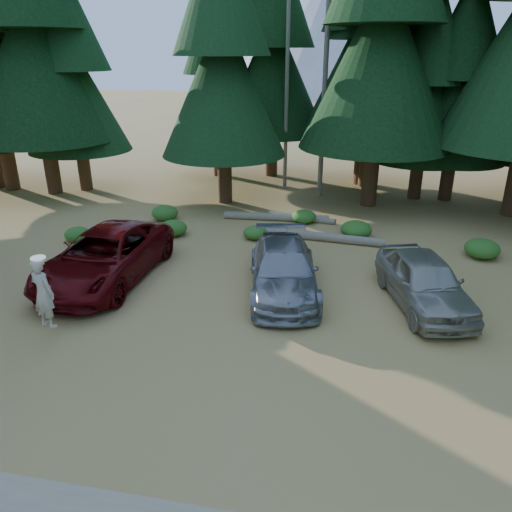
# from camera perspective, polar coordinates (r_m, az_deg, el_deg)

# --- Properties ---
(ground) EXTENTS (160.00, 160.00, 0.00)m
(ground) POSITION_cam_1_polar(r_m,az_deg,el_deg) (12.72, -1.58, -10.32)
(ground) COLOR #AB8B48
(ground) RESTS_ON ground
(forest_belt_north) EXTENTS (36.00, 7.00, 22.00)m
(forest_belt_north) POSITION_cam_1_polar(r_m,az_deg,el_deg) (26.44, 5.58, 7.29)
(forest_belt_north) COLOR black
(forest_belt_north) RESTS_ON ground
(snag_front) EXTENTS (0.24, 0.24, 12.00)m
(snag_front) POSITION_cam_1_polar(r_m,az_deg,el_deg) (24.98, 7.94, 20.26)
(snag_front) COLOR #72675B
(snag_front) RESTS_ON ground
(snag_back) EXTENTS (0.20, 0.20, 10.00)m
(snag_back) POSITION_cam_1_polar(r_m,az_deg,el_deg) (26.73, 3.54, 18.40)
(snag_back) COLOR #72675B
(snag_back) RESTS_ON ground
(mountain_peak) EXTENTS (48.00, 50.00, 28.00)m
(mountain_peak) POSITION_cam_1_polar(r_m,az_deg,el_deg) (98.95, 9.12, 25.62)
(mountain_peak) COLOR gray
(mountain_peak) RESTS_ON ground
(red_pickup) EXTENTS (2.84, 5.88, 1.61)m
(red_pickup) POSITION_cam_1_polar(r_m,az_deg,el_deg) (16.58, -16.88, -0.04)
(red_pickup) COLOR #57070A
(red_pickup) RESTS_ON ground
(silver_minivan_center) EXTENTS (2.90, 5.22, 1.43)m
(silver_minivan_center) POSITION_cam_1_polar(r_m,az_deg,el_deg) (15.16, 3.16, -1.59)
(silver_minivan_center) COLOR gray
(silver_minivan_center) RESTS_ON ground
(silver_minivan_right) EXTENTS (2.93, 4.75, 1.51)m
(silver_minivan_right) POSITION_cam_1_polar(r_m,az_deg,el_deg) (15.11, 18.67, -2.73)
(silver_minivan_right) COLOR #A9A496
(silver_minivan_right) RESTS_ON ground
(frisbee_player) EXTENTS (0.79, 0.64, 1.89)m
(frisbee_player) POSITION_cam_1_polar(r_m,az_deg,el_deg) (13.53, -23.17, -3.90)
(frisbee_player) COLOR beige
(frisbee_player) RESTS_ON ground
(log_left) EXTENTS (4.57, 0.57, 0.33)m
(log_left) POSITION_cam_1_polar(r_m,az_deg,el_deg) (21.77, 2.28, 4.47)
(log_left) COLOR #72675B
(log_left) RESTS_ON ground
(log_mid) EXTENTS (2.98, 0.86, 0.25)m
(log_mid) POSITION_cam_1_polar(r_m,az_deg,el_deg) (21.87, 5.26, 4.37)
(log_mid) COLOR #72675B
(log_mid) RESTS_ON ground
(log_right) EXTENTS (5.25, 0.85, 0.34)m
(log_right) POSITION_cam_1_polar(r_m,az_deg,el_deg) (19.59, 6.91, 2.26)
(log_right) COLOR #72675B
(log_right) RESTS_ON ground
(shrub_far_left) EXTENTS (1.15, 1.15, 0.63)m
(shrub_far_left) POSITION_cam_1_polar(r_m,az_deg,el_deg) (22.21, -10.39, 4.90)
(shrub_far_left) COLOR #2C6F21
(shrub_far_left) RESTS_ON ground
(shrub_left) EXTENTS (1.11, 1.11, 0.61)m
(shrub_left) POSITION_cam_1_polar(r_m,az_deg,el_deg) (20.22, -9.47, 3.18)
(shrub_left) COLOR #2C6F21
(shrub_left) RESTS_ON ground
(shrub_center_left) EXTENTS (0.93, 0.93, 0.51)m
(shrub_center_left) POSITION_cam_1_polar(r_m,az_deg,el_deg) (19.59, -0.11, 2.70)
(shrub_center_left) COLOR #2C6F21
(shrub_center_left) RESTS_ON ground
(shrub_center_right) EXTENTS (1.02, 1.02, 0.56)m
(shrub_center_right) POSITION_cam_1_polar(r_m,az_deg,el_deg) (21.54, 5.53, 4.52)
(shrub_center_right) COLOR #2C6F21
(shrub_center_right) RESTS_ON ground
(shrub_right) EXTENTS (1.23, 1.23, 0.67)m
(shrub_right) POSITION_cam_1_polar(r_m,az_deg,el_deg) (20.07, 11.38, 2.98)
(shrub_right) COLOR #2C6F21
(shrub_right) RESTS_ON ground
(shrub_far_right) EXTENTS (1.22, 1.22, 0.67)m
(shrub_far_right) POSITION_cam_1_polar(r_m,az_deg,el_deg) (19.53, 24.44, 0.78)
(shrub_far_right) COLOR #2C6F21
(shrub_far_right) RESTS_ON ground
(shrub_edge_west) EXTENTS (0.99, 0.99, 0.54)m
(shrub_edge_west) POSITION_cam_1_polar(r_m,az_deg,el_deg) (20.57, -19.73, 2.37)
(shrub_edge_west) COLOR #2C6F21
(shrub_edge_west) RESTS_ON ground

